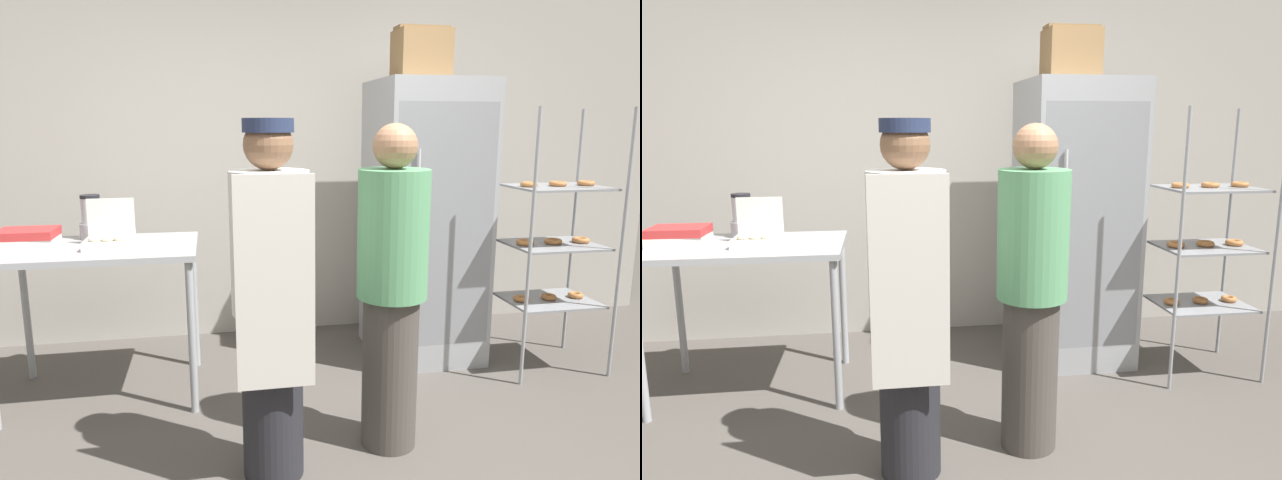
{
  "view_description": "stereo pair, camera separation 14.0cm",
  "coord_description": "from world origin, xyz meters",
  "views": [
    {
      "loc": [
        -0.51,
        -2.11,
        1.61
      ],
      "look_at": [
        0.04,
        0.73,
        1.02
      ],
      "focal_mm": 32.0,
      "sensor_mm": 36.0,
      "label": 1
    },
    {
      "loc": [
        -0.37,
        -2.14,
        1.61
      ],
      "look_at": [
        0.04,
        0.73,
        1.02
      ],
      "focal_mm": 32.0,
      "sensor_mm": 36.0,
      "label": 2
    }
  ],
  "objects": [
    {
      "name": "refrigerator",
      "position": [
        0.94,
        1.57,
        0.95
      ],
      "size": [
        0.71,
        0.77,
        1.9
      ],
      "color": "#9EA0A5",
      "rests_on": "ground_plane"
    },
    {
      "name": "blender_pitcher",
      "position": [
        -1.24,
        1.55,
        1.04
      ],
      "size": [
        0.14,
        0.14,
        0.27
      ],
      "color": "#99999E",
      "rests_on": "prep_counter"
    },
    {
      "name": "person_baker",
      "position": [
        -0.27,
        0.31,
        0.85
      ],
      "size": [
        0.35,
        0.36,
        1.64
      ],
      "color": "#232328",
      "rests_on": "ground_plane"
    },
    {
      "name": "person_customer",
      "position": [
        0.34,
        0.46,
        0.83
      ],
      "size": [
        0.34,
        0.34,
        1.62
      ],
      "color": "#47423D",
      "rests_on": "ground_plane"
    },
    {
      "name": "prep_counter",
      "position": [
        -1.17,
        1.3,
        0.82
      ],
      "size": [
        1.12,
        0.73,
        0.92
      ],
      "color": "#9EA0A5",
      "rests_on": "ground_plane"
    },
    {
      "name": "back_wall",
      "position": [
        0.0,
        2.29,
        1.44
      ],
      "size": [
        6.4,
        0.12,
        2.88
      ],
      "primitive_type": "cube",
      "color": "#ADA89E",
      "rests_on": "ground_plane"
    },
    {
      "name": "baking_rack",
      "position": [
        1.68,
        1.19,
        0.85
      ],
      "size": [
        0.65,
        0.52,
        1.72
      ],
      "color": "#93969B",
      "rests_on": "ground_plane"
    },
    {
      "name": "binder_stack",
      "position": [
        -1.55,
        1.34,
        0.97
      ],
      "size": [
        0.32,
        0.26,
        0.11
      ],
      "color": "silver",
      "rests_on": "prep_counter"
    },
    {
      "name": "cardboard_storage_box",
      "position": [
        0.85,
        1.5,
        2.06
      ],
      "size": [
        0.34,
        0.27,
        0.32
      ],
      "color": "#937047",
      "rests_on": "refrigerator"
    },
    {
      "name": "donut_box",
      "position": [
        -1.09,
        1.25,
        0.97
      ],
      "size": [
        0.27,
        0.23,
        0.27
      ],
      "color": "silver",
      "rests_on": "prep_counter"
    }
  ]
}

